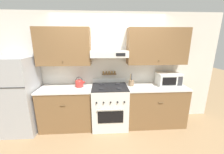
% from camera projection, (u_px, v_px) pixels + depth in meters
% --- Properties ---
extents(ground_plane, '(16.00, 16.00, 0.00)m').
position_uv_depth(ground_plane, '(111.00, 133.00, 2.98)').
color(ground_plane, '#937551').
extents(wall_back, '(5.20, 0.46, 2.55)m').
position_uv_depth(wall_back, '(111.00, 61.00, 3.18)').
color(wall_back, silver).
rests_on(wall_back, ground_plane).
extents(counter_left, '(1.15, 0.65, 0.93)m').
position_uv_depth(counter_left, '(67.00, 107.00, 3.12)').
color(counter_left, brown).
rests_on(counter_left, ground_plane).
extents(counter_right, '(1.34, 0.65, 0.93)m').
position_uv_depth(counter_right, '(155.00, 105.00, 3.24)').
color(counter_right, brown).
rests_on(counter_right, ground_plane).
extents(stove_range, '(0.78, 0.70, 1.06)m').
position_uv_depth(stove_range, '(110.00, 106.00, 3.14)').
color(stove_range, white).
rests_on(stove_range, ground_plane).
extents(refrigerator, '(0.82, 0.75, 1.62)m').
position_uv_depth(refrigerator, '(17.00, 95.00, 2.90)').
color(refrigerator, '#ADAFB5').
rests_on(refrigerator, ground_plane).
extents(tea_kettle, '(0.22, 0.17, 0.23)m').
position_uv_depth(tea_kettle, '(79.00, 83.00, 3.05)').
color(tea_kettle, red).
rests_on(tea_kettle, counter_left).
extents(microwave, '(0.51, 0.38, 0.28)m').
position_uv_depth(microwave, '(168.00, 79.00, 3.18)').
color(microwave, white).
rests_on(microwave, counter_right).
extents(utensil_crock, '(0.12, 0.12, 0.29)m').
position_uv_depth(utensil_crock, '(131.00, 83.00, 3.13)').
color(utensil_crock, '#8E7051').
rests_on(utensil_crock, counter_right).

